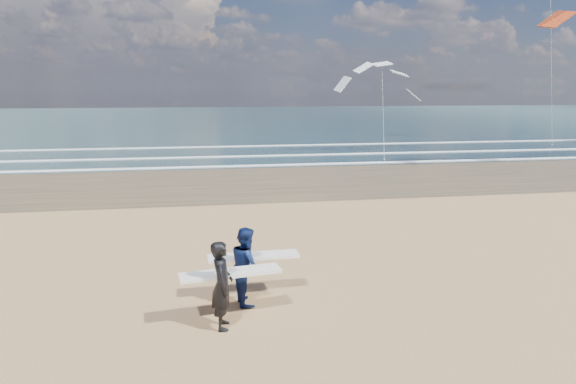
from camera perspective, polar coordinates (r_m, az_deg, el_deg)
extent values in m
cube|color=#453925|center=(34.33, 25.04, 2.08)|extent=(220.00, 12.00, 0.01)
cube|color=#182D35|center=(84.29, 3.83, 8.16)|extent=(220.00, 100.00, 0.02)
cube|color=white|center=(38.32, 21.02, 3.36)|extent=(220.00, 0.50, 0.05)
cube|color=white|center=(42.40, 17.83, 4.30)|extent=(220.00, 0.50, 0.05)
cube|color=white|center=(48.23, 14.31, 5.31)|extent=(220.00, 0.50, 0.05)
imported|color=black|center=(11.02, -7.35, -10.22)|extent=(0.48, 0.71, 1.91)
cube|color=white|center=(11.31, -6.41, -8.92)|extent=(2.25, 0.85, 0.07)
imported|color=#0D1B49|center=(12.20, -4.62, -8.13)|extent=(0.79, 0.96, 1.84)
cube|color=white|center=(12.52, -3.85, -7.11)|extent=(2.21, 0.58, 0.07)
cube|color=slate|center=(36.66, 10.66, 3.59)|extent=(0.12, 0.12, 0.10)
cube|color=slate|center=(51.16, 27.30, 4.73)|extent=(0.12, 0.12, 0.10)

